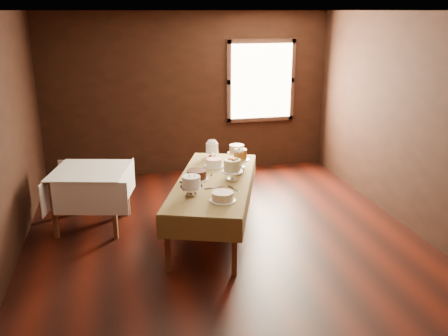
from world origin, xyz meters
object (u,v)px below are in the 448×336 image
Objects in this scene: cake_server_a at (217,187)px; cake_server_d at (238,173)px; cake_flowers at (232,171)px; cake_cream at (223,197)px; cake_lattice at (214,163)px; side_table at (90,177)px; cake_meringue at (212,151)px; cake_speckled at (237,153)px; cake_swirl at (191,187)px; flower_vase at (239,169)px; cake_chocolate at (197,175)px; cake_server_b at (236,190)px; cake_server_e at (187,185)px; display_table at (214,184)px; cake_caramel at (240,160)px; cake_server_c at (213,172)px.

cake_server_d is at bearing 44.17° from cake_server_a.
cake_flowers is 0.94× the size of cake_cream.
cake_server_a is at bearing -136.04° from cake_flowers.
cake_lattice is 1.14× the size of cake_server_a.
cake_lattice is at bearing -0.04° from side_table.
cake_meringue is 0.85× the size of cake_speckled.
cake_swirl reaches higher than cake_server_a.
cake_cream is (0.32, -0.25, -0.06)m from cake_swirl.
cake_chocolate is at bearing -173.11° from flower_vase.
cake_speckled is 1.23× the size of cake_server_b.
cake_server_b is (-0.05, -0.38, -0.12)m from cake_flowers.
cake_meringue is (1.73, 0.44, 0.12)m from side_table.
cake_speckled is at bearing 109.50° from cake_server_e.
cake_swirl is 1.16× the size of cake_server_b.
cake_server_a is at bearing 38.07° from cake_server_e.
cake_flowers is 1.19× the size of cake_server_d.
cake_lattice is 0.84m from cake_server_a.
display_table is at bearing 78.46° from cake_server_a.
cake_server_e is at bearing -147.02° from cake_caramel.
cake_swirl is 0.96m from flower_vase.
cake_server_c is (-0.13, 0.74, 0.00)m from cake_server_b.
cake_server_b is (-0.32, -1.21, -0.10)m from cake_speckled.
cake_lattice reaches higher than cake_server_d.
flower_vase reaches higher than cake_cream.
display_table is at bearing -158.53° from flower_vase.
side_table is 1.43m from cake_chocolate.
side_table is (-1.56, 0.54, 0.03)m from display_table.
cake_cream is at bearing -127.11° from cake_server_d.
cake_chocolate is at bearing 110.57° from cake_server_a.
cake_server_e is (-0.32, 0.59, -0.05)m from cake_cream.
cake_lattice is 0.56m from cake_chocolate.
cake_server_d is (0.32, -0.13, 0.00)m from cake_server_c.
cake_caramel reaches higher than cake_swirl.
cake_lattice is at bearing 101.25° from cake_flowers.
cake_server_a is (-0.02, -0.29, 0.06)m from display_table.
cake_swirl reaches higher than cake_lattice.
cake_swirl is 1.16× the size of cake_server_c.
cake_lattice is 0.47m from flower_vase.
cake_speckled is (0.32, -0.20, 0.00)m from cake_meringue.
cake_server_e is (-0.37, -0.13, 0.06)m from display_table.
cake_swirl is 0.89m from cake_server_c.
cake_flowers is at bearing 153.47° from cake_server_b.
cake_server_e is at bearing -115.89° from cake_meringue.
cake_caramel reaches higher than cake_cream.
cake_server_b is at bearing -52.13° from cake_chocolate.
cake_server_a is (-0.25, -0.24, -0.12)m from cake_flowers.
cake_server_d is at bearing -10.51° from side_table.
cake_chocolate reaches higher than cake_cream.
cake_cream reaches higher than cake_server_a.
cake_swirl reaches higher than flower_vase.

